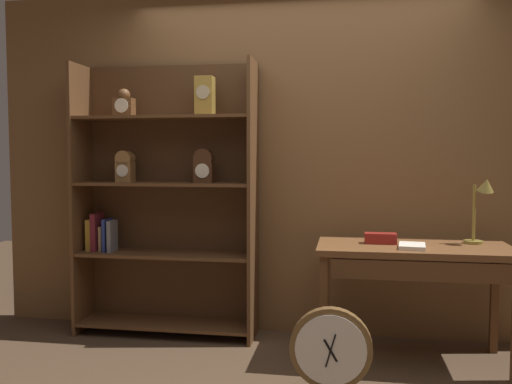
% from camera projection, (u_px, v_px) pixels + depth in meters
% --- Properties ---
extents(back_wood_panel, '(4.80, 0.05, 2.60)m').
position_uv_depth(back_wood_panel, '(301.00, 162.00, 4.10)').
color(back_wood_panel, brown).
rests_on(back_wood_panel, ground).
extents(bookshelf, '(1.36, 0.35, 2.04)m').
position_uv_depth(bookshelf, '(164.00, 200.00, 4.10)').
color(bookshelf, brown).
rests_on(bookshelf, ground).
extents(workbench, '(1.24, 0.60, 0.77)m').
position_uv_depth(workbench, '(414.00, 261.00, 3.51)').
color(workbench, brown).
rests_on(workbench, ground).
extents(desk_lamp, '(0.19, 0.18, 0.45)m').
position_uv_depth(desk_lamp, '(482.00, 202.00, 3.55)').
color(desk_lamp, olive).
rests_on(desk_lamp, workbench).
extents(toolbox_small, '(0.21, 0.09, 0.07)m').
position_uv_depth(toolbox_small, '(380.00, 238.00, 3.60)').
color(toolbox_small, maroon).
rests_on(toolbox_small, workbench).
extents(open_repair_manual, '(0.18, 0.24, 0.02)m').
position_uv_depth(open_repair_manual, '(412.00, 246.00, 3.43)').
color(open_repair_manual, silver).
rests_on(open_repair_manual, workbench).
extents(round_clock_large, '(0.46, 0.11, 0.50)m').
position_uv_depth(round_clock_large, '(331.00, 351.00, 3.04)').
color(round_clock_large, brown).
rests_on(round_clock_large, ground).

